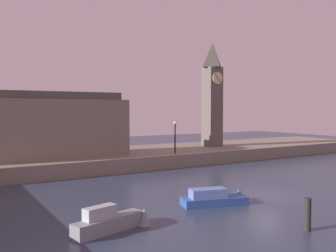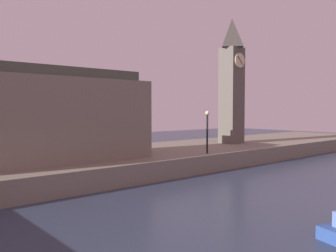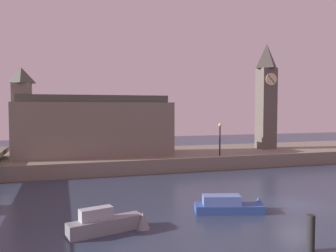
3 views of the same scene
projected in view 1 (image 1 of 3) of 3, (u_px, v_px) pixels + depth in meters
ground_plane at (266, 195)px, 28.28m from camera, size 120.00×120.00×0.00m
far_embankment at (144, 156)px, 45.28m from camera, size 70.00×12.00×1.50m
clock_tower at (212, 93)px, 49.92m from camera, size 2.29×2.34×13.86m
parliament_hall at (38, 125)px, 37.86m from camera, size 17.27×5.51×9.69m
streetlamp at (175, 133)px, 41.58m from camera, size 0.36×0.36×3.66m
mooring_post_left at (307, 214)px, 19.82m from camera, size 0.40×0.40×1.77m
boat_tour_blue at (220, 198)px, 25.48m from camera, size 5.42×2.64×1.43m
boat_cruiser_grey at (114, 221)px, 19.81m from camera, size 4.79×2.00×1.53m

